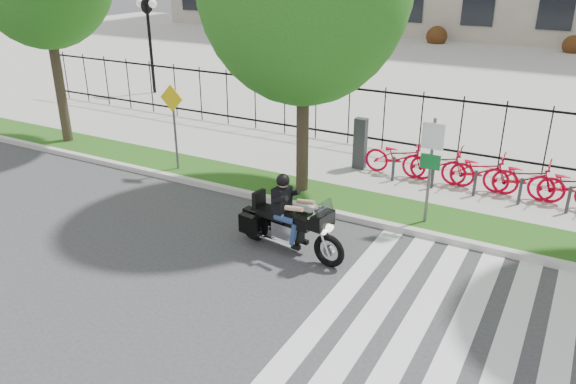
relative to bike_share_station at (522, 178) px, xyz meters
The scene contains 12 objects.
ground 8.50m from the bike_share_station, 121.81° to the right, with size 120.00×120.00×0.00m, color #343437.
curb 5.47m from the bike_share_station, 145.24° to the right, with size 60.00×0.20×0.15m, color beige.
grass_verge 5.04m from the bike_share_station, 153.27° to the right, with size 60.00×1.50×0.15m, color #224F13.
sidewalk 4.51m from the bike_share_station, behind, with size 60.00×3.50×0.15m, color #A7A49C.
plaza 18.36m from the bike_share_station, 104.08° to the left, with size 80.00×34.00×0.10m, color #A7A49C.
crosswalk_stripes 7.24m from the bike_share_station, 87.13° to the right, with size 5.70×8.00×0.01m, color silver, non-canonical shape.
iron_fence 4.91m from the bike_share_station, 155.85° to the left, with size 30.00×0.06×2.00m, color black, non-canonical shape.
lamp_post_left 17.33m from the bike_share_station, 163.74° to the left, with size 1.06×0.70×4.25m.
bike_share_station is the anchor object (origin of this frame).
sign_pole_regulatory 3.31m from the bike_share_station, 123.32° to the right, with size 0.50×0.09×2.50m.
sign_pole_warning 9.52m from the bike_share_station, 163.94° to the right, with size 0.78×0.09×2.49m.
motorcycle_rider 6.52m from the bike_share_station, 127.33° to the right, with size 2.74×0.98×2.12m.
Camera 1 is at (5.66, -7.37, 5.94)m, focal length 35.00 mm.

